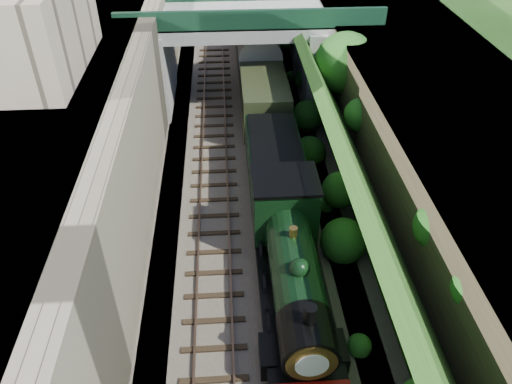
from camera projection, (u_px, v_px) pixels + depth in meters
trackbed at (245, 128)px, 32.20m from camera, size 10.00×90.00×0.20m
retaining_wall at (153, 82)px, 29.86m from camera, size 1.00×90.00×7.00m
street_plateau_left at (94, 83)px, 29.67m from camera, size 6.00×90.00×7.00m
street_plateau_right at (398, 80)px, 30.88m from camera, size 8.00×90.00×6.25m
embankment_slope at (329, 104)px, 29.44m from camera, size 4.42×90.00×6.36m
track_left at (214, 127)px, 32.01m from camera, size 2.50×90.00×0.20m
track_right at (264, 125)px, 32.18m from camera, size 2.50×90.00×0.20m
road_bridge at (256, 45)px, 33.03m from camera, size 16.00×6.40×7.25m
building_near at (30, 25)px, 21.55m from camera, size 4.00×8.00×4.00m
tree at (346, 65)px, 29.03m from camera, size 3.60×3.80×6.60m
locomotive at (292, 265)px, 19.94m from camera, size 3.10×10.22×3.83m
tender at (274, 167)px, 25.96m from camera, size 2.70×6.00×3.05m
coach_front at (258, 63)px, 35.72m from camera, size 2.90×18.00×3.70m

